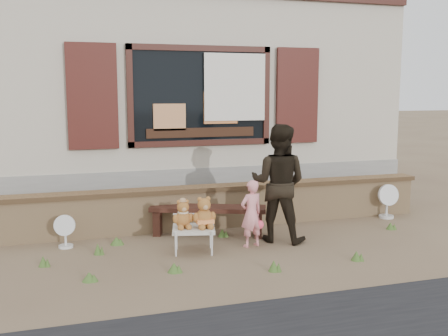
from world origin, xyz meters
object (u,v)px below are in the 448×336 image
object	(u,v)px
teddy_bear_right	(204,212)
child	(251,214)
folding_chair	(194,230)
adult	(278,183)
teddy_bear_left	(183,213)
bench	(208,214)

from	to	relation	value
teddy_bear_right	child	bearing A→B (deg)	17.51
folding_chair	teddy_bear_right	world-z (taller)	teddy_bear_right
folding_chair	adult	size ratio (longest dim) A/B	0.39
folding_chair	teddy_bear_right	size ratio (longest dim) A/B	1.54
teddy_bear_right	child	size ratio (longest dim) A/B	0.45
folding_chair	teddy_bear_right	distance (m)	0.28
teddy_bear_left	folding_chair	bearing A→B (deg)	0.00
child	adult	distance (m)	0.62
teddy_bear_right	bench	bearing A→B (deg)	84.27
bench	teddy_bear_left	bearing A→B (deg)	-105.58
child	adult	world-z (taller)	adult
teddy_bear_left	teddy_bear_right	bearing A→B (deg)	-0.00
folding_chair	child	size ratio (longest dim) A/B	0.70
bench	teddy_bear_right	world-z (taller)	teddy_bear_right
bench	teddy_bear_left	size ratio (longest dim) A/B	4.47
bench	adult	xyz separation A→B (m)	(0.89, -0.57, 0.52)
bench	folding_chair	distance (m)	0.85
child	adult	size ratio (longest dim) A/B	0.56
bench	adult	bearing A→B (deg)	-11.10
teddy_bear_right	adult	distance (m)	1.21
teddy_bear_right	adult	world-z (taller)	adult
child	folding_chair	bearing A→B (deg)	-13.43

